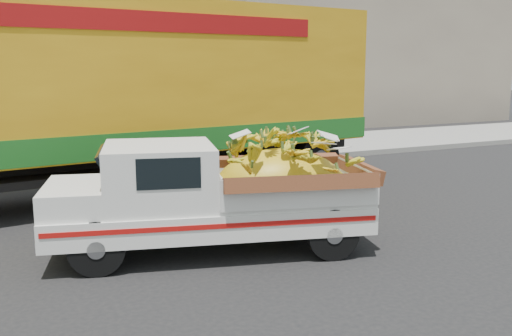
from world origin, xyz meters
name	(u,v)px	position (x,y,z in m)	size (l,w,h in m)	color
ground	(146,246)	(0.00, 0.00, 0.00)	(100.00, 100.00, 0.00)	black
curb	(83,175)	(0.00, 5.70, 0.07)	(60.00, 0.25, 0.15)	gray
sidewalk	(70,162)	(0.00, 7.80, 0.07)	(60.00, 4.00, 0.14)	gray
building_right	(355,57)	(14.00, 14.70, 3.00)	(14.00, 6.00, 6.00)	gray
pickup_truck	(234,193)	(1.10, -0.68, 0.83)	(4.64, 2.63, 1.54)	black
semi_trailer	(92,91)	(-0.11, 3.25, 2.12)	(12.05, 4.10, 3.80)	black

